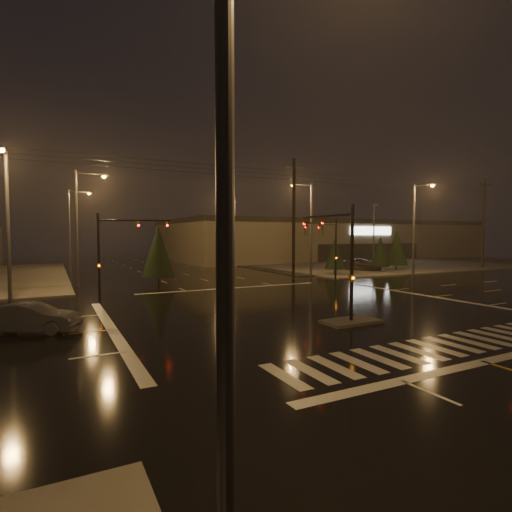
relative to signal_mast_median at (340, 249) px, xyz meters
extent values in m
plane|color=black|center=(0.00, 3.07, -3.75)|extent=(140.00, 140.00, 0.00)
cube|color=#494641|center=(30.00, 33.07, -3.69)|extent=(36.00, 36.00, 0.12)
cube|color=#494641|center=(0.00, -0.93, -3.68)|extent=(3.00, 1.60, 0.15)
cube|color=beige|center=(0.00, -5.93, -3.75)|extent=(15.00, 2.60, 0.01)
cube|color=beige|center=(0.00, -7.93, -3.75)|extent=(16.00, 0.50, 0.01)
cube|color=beige|center=(0.00, 14.07, -3.75)|extent=(16.00, 0.50, 0.01)
cube|color=black|center=(35.00, 31.07, -3.71)|extent=(50.00, 24.00, 0.08)
cube|color=#6A624B|center=(35.00, 49.07, -0.25)|extent=(60.00, 28.00, 7.00)
cube|color=black|center=(35.00, 49.07, 3.05)|extent=(60.20, 28.20, 0.80)
cube|color=white|center=(35.00, 34.97, 1.45)|extent=(9.00, 0.20, 1.40)
cube|color=black|center=(35.00, 35.02, -2.15)|extent=(22.00, 0.15, 2.80)
cylinder|color=black|center=(0.00, -0.93, -0.75)|extent=(0.18, 0.18, 6.00)
cylinder|color=black|center=(0.00, 1.32, 1.75)|extent=(0.12, 4.50, 0.12)
imported|color=#594707|center=(0.00, 3.35, 1.70)|extent=(0.16, 0.20, 1.00)
cube|color=#594707|center=(0.00, -0.93, -1.45)|extent=(0.25, 0.18, 0.35)
cylinder|color=black|center=(10.50, 13.57, -0.75)|extent=(0.18, 0.18, 6.00)
cylinder|color=black|center=(8.15, 12.72, 1.75)|extent=(4.74, 1.82, 0.12)
imported|color=#594707|center=(6.04, 11.95, 1.70)|extent=(0.24, 0.22, 1.00)
cube|color=#594707|center=(10.50, 13.57, -1.45)|extent=(0.25, 0.18, 0.35)
cylinder|color=black|center=(-10.50, 13.57, -0.75)|extent=(0.18, 0.18, 6.00)
cylinder|color=black|center=(-8.15, 12.72, 1.75)|extent=(4.74, 1.82, 0.12)
imported|color=#594707|center=(-6.04, 11.95, 1.70)|extent=(0.24, 0.22, 1.00)
cube|color=#594707|center=(-10.50, 13.57, -1.45)|extent=(0.25, 0.18, 0.35)
cylinder|color=#38383A|center=(-11.50, -11.93, 1.25)|extent=(0.24, 0.24, 10.00)
cylinder|color=#38383A|center=(-11.50, 21.07, 1.25)|extent=(0.24, 0.24, 10.00)
cylinder|color=#38383A|center=(-10.30, 21.07, 6.05)|extent=(2.40, 0.14, 0.14)
cube|color=#38383A|center=(-9.20, 21.07, 6.00)|extent=(0.70, 0.30, 0.18)
sphere|color=#FF9B2D|center=(-9.20, 21.07, 5.87)|extent=(0.32, 0.32, 0.32)
cylinder|color=#38383A|center=(-11.50, 37.07, 1.25)|extent=(0.24, 0.24, 10.00)
cylinder|color=#38383A|center=(-10.30, 37.07, 6.05)|extent=(2.40, 0.14, 0.14)
cube|color=#38383A|center=(-9.20, 37.07, 6.00)|extent=(0.70, 0.30, 0.18)
sphere|color=#FF9B2D|center=(-9.20, 37.07, 5.87)|extent=(0.32, 0.32, 0.32)
cylinder|color=#38383A|center=(11.50, 19.07, 1.25)|extent=(0.24, 0.24, 10.00)
cylinder|color=#38383A|center=(10.30, 19.07, 6.05)|extent=(2.40, 0.14, 0.14)
cube|color=#38383A|center=(9.20, 19.07, 6.00)|extent=(0.70, 0.30, 0.18)
sphere|color=#FF9B2D|center=(9.20, 19.07, 5.87)|extent=(0.32, 0.32, 0.32)
cylinder|color=#38383A|center=(11.50, 39.07, 1.25)|extent=(0.24, 0.24, 10.00)
cylinder|color=#38383A|center=(10.30, 39.07, 6.05)|extent=(2.40, 0.14, 0.14)
cube|color=#38383A|center=(9.20, 39.07, 6.00)|extent=(0.70, 0.30, 0.18)
sphere|color=#FF9B2D|center=(9.20, 39.07, 5.87)|extent=(0.32, 0.32, 0.32)
cylinder|color=#38383A|center=(-16.00, 14.57, 1.25)|extent=(0.24, 0.24, 10.00)
cylinder|color=#38383A|center=(-16.00, 13.37, 6.05)|extent=(0.14, 2.40, 0.14)
cube|color=#38383A|center=(-16.00, 12.27, 6.00)|extent=(0.30, 0.70, 0.18)
sphere|color=#FF9B2D|center=(-16.00, 12.27, 5.87)|extent=(0.32, 0.32, 0.32)
cylinder|color=#38383A|center=(22.00, 14.57, 1.25)|extent=(0.24, 0.24, 10.00)
cylinder|color=#38383A|center=(22.00, 13.37, 6.05)|extent=(0.14, 2.40, 0.14)
cube|color=#38383A|center=(22.00, 12.27, 6.00)|extent=(0.30, 0.70, 0.18)
sphere|color=#FF9B2D|center=(22.00, 12.27, 5.87)|extent=(0.32, 0.32, 0.32)
cylinder|color=black|center=(8.00, 17.07, 2.25)|extent=(0.32, 0.32, 12.00)
cube|color=black|center=(8.00, 17.07, 7.45)|extent=(2.20, 0.12, 0.12)
cylinder|color=black|center=(38.00, 17.07, 2.25)|extent=(0.32, 0.32, 12.00)
cube|color=black|center=(38.00, 17.07, 7.45)|extent=(2.20, 0.12, 0.12)
cylinder|color=black|center=(14.57, 18.87, -3.40)|extent=(0.18, 0.18, 0.70)
cone|color=black|center=(14.57, 18.87, -1.34)|extent=(2.19, 2.19, 3.42)
cylinder|color=black|center=(21.86, 19.39, -3.40)|extent=(0.18, 0.18, 0.70)
cone|color=black|center=(21.86, 19.39, -1.25)|extent=(2.30, 2.30, 3.60)
cylinder|color=black|center=(25.20, 20.03, -3.40)|extent=(0.18, 0.18, 0.70)
cone|color=black|center=(25.20, 20.03, -0.86)|extent=(2.81, 2.81, 4.38)
cylinder|color=black|center=(-4.91, 19.36, -3.40)|extent=(0.18, 0.18, 0.70)
cone|color=black|center=(-4.91, 19.36, -0.73)|extent=(2.97, 2.97, 4.65)
imported|color=black|center=(20.81, 21.53, -2.92)|extent=(4.03, 5.24, 1.66)
imported|color=#5A5D61|center=(-14.37, 4.13, -3.07)|extent=(4.38, 2.98, 1.37)
camera|label=1|loc=(-13.43, -16.55, 0.70)|focal=28.00mm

